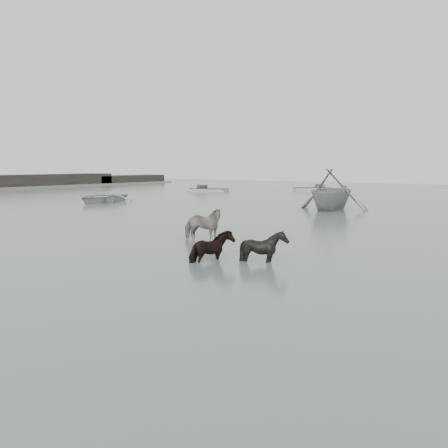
{
  "coord_description": "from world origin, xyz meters",
  "views": [
    {
      "loc": [
        11.0,
        -12.69,
        3.04
      ],
      "look_at": [
        1.08,
        1.25,
        1.0
      ],
      "focal_mm": 40.0,
      "sensor_mm": 36.0,
      "label": 1
    }
  ],
  "objects_px": {
    "pony_pinto": "(202,221)",
    "pony_black": "(264,240)",
    "rowboat_lead": "(102,196)",
    "pony_dark": "(212,241)"
  },
  "relations": [
    {
      "from": "pony_dark",
      "to": "pony_black",
      "type": "xyz_separation_m",
      "value": [
        1.4,
        0.83,
        0.04
      ]
    },
    {
      "from": "pony_pinto",
      "to": "pony_dark",
      "type": "bearing_deg",
      "value": -151.41
    },
    {
      "from": "pony_dark",
      "to": "rowboat_lead",
      "type": "height_order",
      "value": "pony_dark"
    },
    {
      "from": "pony_black",
      "to": "rowboat_lead",
      "type": "xyz_separation_m",
      "value": [
        -23.62,
        13.91,
        -0.15
      ]
    },
    {
      "from": "pony_black",
      "to": "rowboat_lead",
      "type": "distance_m",
      "value": 27.42
    },
    {
      "from": "pony_pinto",
      "to": "pony_dark",
      "type": "relative_size",
      "value": 1.4
    },
    {
      "from": "pony_dark",
      "to": "rowboat_lead",
      "type": "bearing_deg",
      "value": 46.21
    },
    {
      "from": "pony_pinto",
      "to": "pony_black",
      "type": "xyz_separation_m",
      "value": [
        4.58,
        -2.74,
        -0.08
      ]
    },
    {
      "from": "pony_dark",
      "to": "pony_black",
      "type": "relative_size",
      "value": 0.95
    },
    {
      "from": "pony_dark",
      "to": "rowboat_lead",
      "type": "xyz_separation_m",
      "value": [
        -22.23,
        14.74,
        -0.12
      ]
    }
  ]
}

